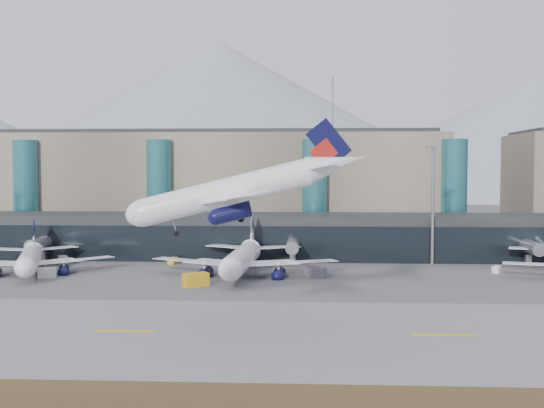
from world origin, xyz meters
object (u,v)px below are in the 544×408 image
Objects in this scene: lightmast_mid at (433,198)px; veh_b at (173,261)px; jet_parked_mid at (244,250)px; veh_a at (47,273)px; jet_parked_left at (31,252)px; hero_jet at (250,181)px; veh_h at (196,280)px; veh_f at (63,260)px; veh_c at (316,272)px; veh_d at (497,269)px.

veh_b is (-55.81, -2.73, -13.69)m from lightmast_mid.
veh_a is (-36.89, -6.28, -3.74)m from jet_parked_mid.
lightmast_mid is at bearing -98.05° from jet_parked_left.
veh_a is at bearing 131.79° from hero_jet.
veh_h is at bearing -145.84° from veh_b.
hero_jet is 66.92m from jet_parked_left.
jet_parked_mid reaches higher than veh_f.
lightmast_mid is 34.34m from veh_c.
jet_parked_left is 13.95× the size of veh_d.
veh_b is 1.04× the size of veh_d.
lightmast_mid is 57.53m from veh_b.
veh_f reaches higher than veh_b.
veh_h is (-7.17, -14.55, -3.47)m from jet_parked_mid.
lightmast_mid reaches higher than veh_f.
lightmast_mid is at bearing 3.40° from veh_a.
jet_parked_left is 11.44m from veh_f.
veh_f reaches higher than veh_a.
jet_parked_left is at bearing 122.82° from veh_d.
veh_f is at bearing 87.94° from veh_a.
hero_jet is at bearing -55.39° from veh_a.
jet_parked_mid is at bearing -108.59° from jet_parked_left.
jet_parked_left is at bearing 131.63° from veh_b.
veh_b is at bearing 30.61° from veh_a.
veh_f is at bearing -176.39° from lightmast_mid.
veh_f is (-39.99, 10.45, -3.68)m from jet_parked_mid.
hero_jet is at bearing -102.33° from veh_h.
veh_b is at bearing 55.19° from jet_parked_mid.
lightmast_mid reaches higher than veh_b.
veh_d is at bearing -106.26° from jet_parked_left.
jet_parked_left reaches higher than veh_d.
veh_b is (25.87, 12.96, -3.40)m from jet_parked_left.
veh_d is (44.86, 49.10, -18.32)m from hero_jet.
hero_jet reaches higher than veh_b.
veh_h is (9.47, -27.27, 0.46)m from veh_b.
veh_c is (50.83, 2.67, 0.12)m from veh_a.
hero_jet is 37.34m from veh_h.
lightmast_mid is at bearing 73.06° from veh_d.
hero_jet is 9.69× the size of veh_a.
jet_parked_mid is 37.61m from veh_a.
veh_h is at bearing 106.24° from hero_jet.
veh_f is (-23.36, -2.26, 0.24)m from veh_b.
veh_a is at bearing 102.26° from jet_parked_mid.
veh_d is at bearing -15.86° from veh_h.
jet_parked_mid is 15.09× the size of veh_b.
veh_b is 66.97m from veh_d.
veh_c reaches higher than veh_d.
lightmast_mid reaches higher than veh_h.
veh_a is at bearing 126.95° from veh_d.
hero_jet is at bearing 167.75° from veh_d.
veh_b is at bearing 165.13° from veh_c.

